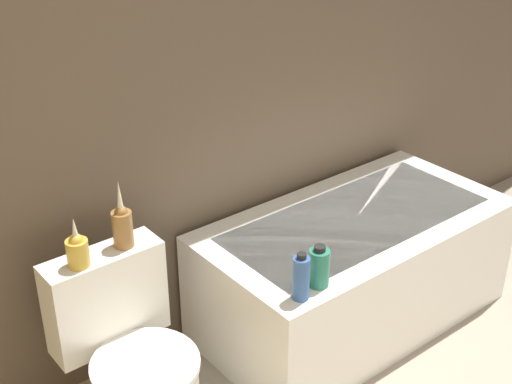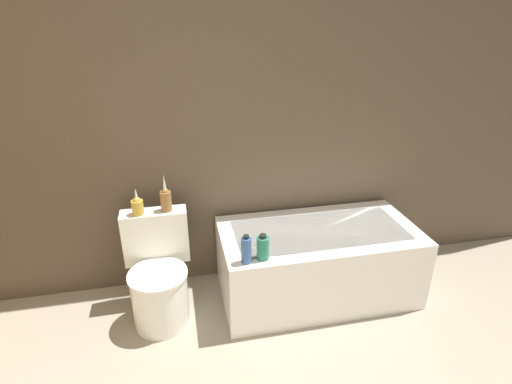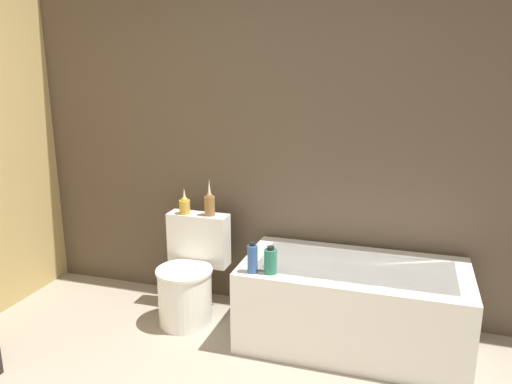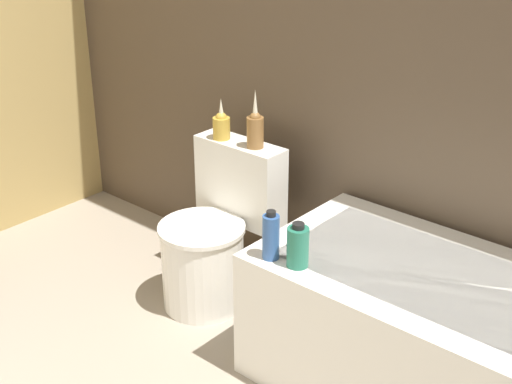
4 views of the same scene
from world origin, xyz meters
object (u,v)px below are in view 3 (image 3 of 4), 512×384
bathtub (353,304)px  shampoo_bottle_short (271,261)px  vase_silver (210,203)px  toilet (189,278)px  shampoo_bottle_tall (253,258)px  vase_gold (185,205)px

bathtub → shampoo_bottle_short: shampoo_bottle_short is taller
bathtub → vase_silver: 1.18m
toilet → vase_silver: vase_silver is taller
bathtub → vase_silver: vase_silver is taller
shampoo_bottle_tall → shampoo_bottle_short: 0.11m
toilet → vase_gold: vase_gold is taller
bathtub → shampoo_bottle_tall: 0.74m
vase_gold → shampoo_bottle_short: (0.75, -0.41, -0.17)m
vase_silver → bathtub: bearing=-8.8°
toilet → shampoo_bottle_tall: size_ratio=3.76×
bathtub → shampoo_bottle_short: (-0.47, -0.26, 0.34)m
vase_silver → shampoo_bottle_short: vase_silver is taller
bathtub → shampoo_bottle_tall: bearing=-154.0°
toilet → vase_silver: bearing=62.2°
bathtub → toilet: toilet is taller
vase_silver → shampoo_bottle_tall: (0.46, -0.44, -0.19)m
toilet → vase_gold: 0.52m
bathtub → vase_gold: (-1.22, 0.14, 0.51)m
shampoo_bottle_tall → shampoo_bottle_short: (0.11, 0.02, -0.01)m
vase_gold → bathtub: bearing=-6.7°
toilet → vase_gold: (-0.09, 0.16, 0.48)m
vase_gold → vase_silver: (0.18, 0.02, 0.02)m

